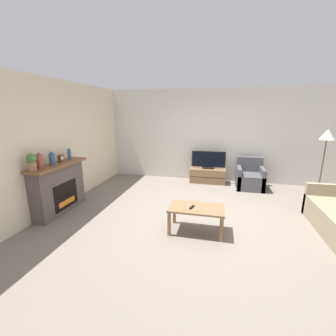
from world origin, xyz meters
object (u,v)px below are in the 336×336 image
Objects in this scene: potted_plant at (32,161)px; armchair at (250,178)px; mantel_clock at (61,158)px; remote at (192,207)px; mantel_vase_right at (69,154)px; fireplace at (59,187)px; mantel_vase_left at (40,161)px; tv at (208,161)px; coffee_table at (197,211)px; floor_lamp at (326,142)px; mantel_vase_centre_left at (52,159)px; tv_stand at (208,175)px.

potted_plant is 5.14m from armchair.
armchair is (4.01, 2.35, -0.83)m from mantel_clock.
remote is at bearing -114.74° from armchair.
fireplace is at bearing -92.29° from mantel_vase_right.
mantel_vase_left is 0.83m from mantel_vase_right.
remote is (2.75, -0.64, -0.68)m from mantel_vase_right.
potted_plant is 4.41m from tv.
coffee_table is (2.83, -0.33, -0.71)m from mantel_clock.
remote reaches higher than coffee_table.
mantel_vase_left is 4.28m from tv.
mantel_vase_right is 2.91m from remote.
potted_plant is 0.38× the size of armchair.
potted_plant reaches higher than mantel_vase_right.
armchair is 0.48× the size of floor_lamp.
mantel_vase_centre_left reaches higher than coffee_table.
mantel_vase_centre_left is at bearing -135.31° from tv_stand.
mantel_vase_centre_left is 4.05m from tv.
fireplace is 5.61m from floor_lamp.
mantel_vase_right is at bearing 90.00° from potted_plant.
tv is at bearing 43.43° from fireplace.
tv_stand is at bearing 47.67° from mantel_vase_left.
tv is at bearing 103.85° from remote.
mantel_vase_right reaches higher than tv_stand.
remote is at bearing -145.73° from floor_lamp.
mantel_clock is at bearing -137.86° from tv_stand.
mantel_vase_centre_left is (0.02, -0.10, 0.62)m from fireplace.
tv_stand is 2.99m from floor_lamp.
mantel_vase_centre_left reaches higher than remote.
floor_lamp is at bearing -26.41° from tv_stand.
mantel_vase_left is at bearing -90.00° from mantel_vase_centre_left.
coffee_table is at bearing -3.80° from fireplace.
fireplace is 2.86m from coffee_table.
mantel_clock is at bearing 82.85° from fireplace.
mantel_vase_centre_left is at bearing -90.00° from mantel_vase_right.
mantel_vase_left is at bearing -160.05° from floor_lamp.
coffee_table is (2.83, 0.40, -0.82)m from potted_plant.
tv_stand is at bearing 90.00° from tv.
floor_lamp reaches higher than mantel_vase_centre_left.
mantel_clock is at bearing 89.92° from mantel_vase_left.
mantel_vase_centre_left is 0.28× the size of coffee_table.
mantel_vase_centre_left reaches higher than tv.
floor_lamp reaches higher than tv.
floor_lamp is (5.33, 1.51, 0.91)m from fireplace.
coffee_table is at bearing -1.73° from mantel_vase_centre_left.
potted_plant is 0.32× the size of tv.
coffee_table is (2.83, -0.09, -0.76)m from mantel_vase_centre_left.
potted_plant reaches higher than mantel_clock.
mantel_vase_centre_left is 2.84m from remote.
coffee_table is (2.83, -0.60, -0.76)m from mantel_vase_right.
mantel_clock is (0.00, -0.28, -0.04)m from mantel_vase_right.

